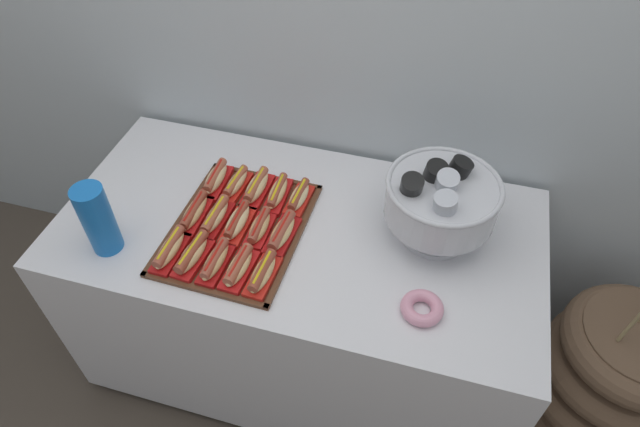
# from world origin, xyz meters

# --- Properties ---
(ground_plane) EXTENTS (10.00, 10.00, 0.00)m
(ground_plane) POSITION_xyz_m (0.00, 0.00, 0.00)
(ground_plane) COLOR #4C4238
(back_wall) EXTENTS (6.00, 0.10, 2.60)m
(back_wall) POSITION_xyz_m (0.00, 0.47, 1.30)
(back_wall) COLOR #B2BCC1
(back_wall) RESTS_ON ground_plane
(buffet_table) EXTENTS (1.56, 0.79, 0.79)m
(buffet_table) POSITION_xyz_m (0.00, 0.00, 0.42)
(buffet_table) COLOR silver
(buffet_table) RESTS_ON ground_plane
(floor_vase) EXTENTS (0.55, 0.55, 1.12)m
(floor_vase) POSITION_xyz_m (1.14, 0.06, 0.27)
(floor_vase) COLOR brown
(floor_vase) RESTS_ON ground_plane
(serving_tray) EXTENTS (0.42, 0.53, 0.01)m
(serving_tray) POSITION_xyz_m (-0.18, -0.07, 0.80)
(serving_tray) COLOR #56331E
(serving_tray) RESTS_ON buffet_table
(hot_dog_0) EXTENTS (0.07, 0.17, 0.06)m
(hot_dog_0) POSITION_xyz_m (-0.33, -0.23, 0.83)
(hot_dog_0) COLOR #B21414
(hot_dog_0) RESTS_ON serving_tray
(hot_dog_1) EXTENTS (0.08, 0.17, 0.07)m
(hot_dog_1) POSITION_xyz_m (-0.26, -0.23, 0.83)
(hot_dog_1) COLOR red
(hot_dog_1) RESTS_ON serving_tray
(hot_dog_2) EXTENTS (0.07, 0.17, 0.06)m
(hot_dog_2) POSITION_xyz_m (-0.18, -0.23, 0.83)
(hot_dog_2) COLOR #B21414
(hot_dog_2) RESTS_ON serving_tray
(hot_dog_3) EXTENTS (0.08, 0.17, 0.06)m
(hot_dog_3) POSITION_xyz_m (-0.11, -0.23, 0.83)
(hot_dog_3) COLOR red
(hot_dog_3) RESTS_ON serving_tray
(hot_dog_4) EXTENTS (0.07, 0.17, 0.06)m
(hot_dog_4) POSITION_xyz_m (-0.03, -0.24, 0.83)
(hot_dog_4) COLOR red
(hot_dog_4) RESTS_ON serving_tray
(hot_dog_5) EXTENTS (0.07, 0.18, 0.06)m
(hot_dog_5) POSITION_xyz_m (-0.33, -0.06, 0.83)
(hot_dog_5) COLOR red
(hot_dog_5) RESTS_ON serving_tray
(hot_dog_6) EXTENTS (0.07, 0.17, 0.06)m
(hot_dog_6) POSITION_xyz_m (-0.26, -0.07, 0.83)
(hot_dog_6) COLOR #B21414
(hot_dog_6) RESTS_ON serving_tray
(hot_dog_7) EXTENTS (0.07, 0.17, 0.06)m
(hot_dog_7) POSITION_xyz_m (-0.18, -0.07, 0.83)
(hot_dog_7) COLOR red
(hot_dog_7) RESTS_ON serving_tray
(hot_dog_8) EXTENTS (0.06, 0.15, 0.06)m
(hot_dog_8) POSITION_xyz_m (-0.11, -0.07, 0.83)
(hot_dog_8) COLOR red
(hot_dog_8) RESTS_ON serving_tray
(hot_dog_9) EXTENTS (0.08, 0.18, 0.06)m
(hot_dog_9) POSITION_xyz_m (-0.03, -0.07, 0.83)
(hot_dog_9) COLOR #B21414
(hot_dog_9) RESTS_ON serving_tray
(hot_dog_10) EXTENTS (0.07, 0.18, 0.06)m
(hot_dog_10) POSITION_xyz_m (-0.33, 0.10, 0.83)
(hot_dog_10) COLOR red
(hot_dog_10) RESTS_ON serving_tray
(hot_dog_11) EXTENTS (0.07, 0.16, 0.06)m
(hot_dog_11) POSITION_xyz_m (-0.25, 0.10, 0.83)
(hot_dog_11) COLOR red
(hot_dog_11) RESTS_ON serving_tray
(hot_dog_12) EXTENTS (0.07, 0.18, 0.06)m
(hot_dog_12) POSITION_xyz_m (-0.18, 0.10, 0.83)
(hot_dog_12) COLOR red
(hot_dog_12) RESTS_ON serving_tray
(hot_dog_13) EXTENTS (0.07, 0.17, 0.05)m
(hot_dog_13) POSITION_xyz_m (-0.10, 0.10, 0.82)
(hot_dog_13) COLOR red
(hot_dog_13) RESTS_ON serving_tray
(hot_dog_14) EXTENTS (0.07, 0.15, 0.06)m
(hot_dog_14) POSITION_xyz_m (-0.03, 0.09, 0.83)
(hot_dog_14) COLOR red
(hot_dog_14) RESTS_ON serving_tray
(punch_bowl) EXTENTS (0.34, 0.34, 0.27)m
(punch_bowl) POSITION_xyz_m (0.42, 0.08, 0.95)
(punch_bowl) COLOR silver
(punch_bowl) RESTS_ON buffet_table
(cup_stack) EXTENTS (0.09, 0.09, 0.24)m
(cup_stack) POSITION_xyz_m (-0.54, -0.24, 0.91)
(cup_stack) COLOR blue
(cup_stack) RESTS_ON buffet_table
(donut) EXTENTS (0.12, 0.12, 0.04)m
(donut) POSITION_xyz_m (0.43, -0.22, 0.81)
(donut) COLOR pink
(donut) RESTS_ON buffet_table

